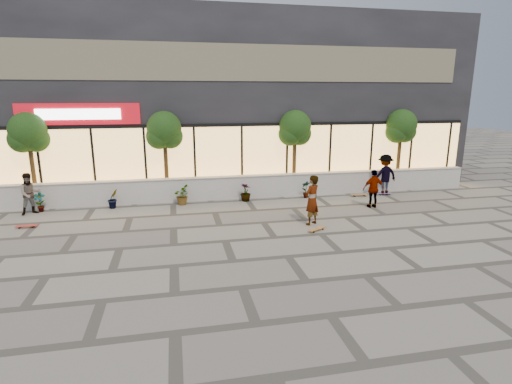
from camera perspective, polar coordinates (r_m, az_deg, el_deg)
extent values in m
plane|color=gray|center=(11.82, 4.62, -9.18)|extent=(80.00, 80.00, 0.00)
cube|color=silver|center=(18.18, -1.49, 0.69)|extent=(22.00, 0.35, 1.00)
cube|color=#B2AFA8|center=(18.07, -1.50, 2.30)|extent=(22.00, 0.42, 0.04)
cube|color=black|center=(23.15, -4.02, 12.82)|extent=(24.00, 9.00, 8.50)
cube|color=#FFC166|center=(18.90, -2.04, 4.89)|extent=(23.04, 0.05, 3.00)
cube|color=black|center=(18.70, -2.07, 9.58)|extent=(23.04, 0.08, 0.15)
cube|color=#B00C17|center=(18.79, -23.97, 10.14)|extent=(5.00, 0.10, 0.90)
cube|color=white|center=(18.72, -24.02, 10.12)|extent=(3.40, 0.06, 0.45)
cube|color=brown|center=(18.73, -2.16, 18.00)|extent=(21.60, 0.05, 1.60)
imported|color=black|center=(18.21, -28.49, -1.28)|extent=(0.43, 0.29, 0.81)
imported|color=black|center=(17.59, -19.76, -0.89)|extent=(0.57, 0.57, 0.81)
imported|color=black|center=(17.40, -10.61, -0.46)|extent=(0.68, 0.77, 0.81)
imported|color=black|center=(17.66, -1.49, -0.02)|extent=(0.64, 0.64, 0.81)
imported|color=black|center=(18.34, 7.15, 0.40)|extent=(0.46, 0.35, 0.81)
cylinder|color=#483319|center=(19.30, -29.29, 3.09)|extent=(0.18, 0.18, 3.24)
sphere|color=black|center=(19.12, -29.83, 7.65)|extent=(1.50, 1.50, 1.50)
sphere|color=black|center=(19.18, -30.46, 6.50)|extent=(1.10, 1.10, 1.10)
sphere|color=black|center=(19.13, -28.95, 6.66)|extent=(1.10, 1.10, 1.10)
cylinder|color=#483319|center=(18.38, -12.74, 4.06)|extent=(0.18, 0.18, 3.24)
sphere|color=black|center=(18.20, -12.99, 8.87)|extent=(1.50, 1.50, 1.50)
sphere|color=black|center=(18.19, -13.73, 7.69)|extent=(1.10, 1.10, 1.10)
sphere|color=black|center=(18.28, -12.14, 7.80)|extent=(1.10, 1.10, 1.10)
cylinder|color=#483319|center=(19.22, 5.50, 4.74)|extent=(0.18, 0.18, 3.24)
sphere|color=black|center=(19.04, 5.60, 9.35)|extent=(1.50, 1.50, 1.50)
sphere|color=black|center=(18.95, 4.89, 8.25)|extent=(1.10, 1.10, 1.10)
sphere|color=black|center=(19.19, 6.25, 8.29)|extent=(1.10, 1.10, 1.10)
cylinder|color=#483319|center=(21.48, 19.72, 4.94)|extent=(0.18, 0.18, 3.24)
sphere|color=black|center=(21.32, 20.06, 9.05)|extent=(1.50, 1.50, 1.50)
sphere|color=black|center=(21.17, 19.47, 8.10)|extent=(1.10, 1.10, 1.10)
sphere|color=black|center=(21.52, 20.48, 8.09)|extent=(1.10, 1.10, 1.10)
imported|color=silver|center=(14.48, 8.00, -1.16)|extent=(0.79, 0.73, 1.82)
imported|color=#978061|center=(17.95, -29.57, -0.22)|extent=(1.00, 0.93, 1.65)
imported|color=silver|center=(17.26, 16.45, 0.44)|extent=(0.95, 0.42, 1.60)
imported|color=maroon|center=(19.64, 17.91, 2.36)|extent=(1.32, 0.86, 1.91)
cube|color=#9C6A33|center=(14.03, 8.70, -5.20)|extent=(0.76, 0.54, 0.02)
cylinder|color=black|center=(14.26, 9.10, -5.14)|extent=(0.06, 0.05, 0.05)
cylinder|color=black|center=(14.17, 9.52, -5.27)|extent=(0.06, 0.05, 0.05)
cylinder|color=black|center=(13.92, 7.84, -5.56)|extent=(0.06, 0.05, 0.05)
cylinder|color=black|center=(13.83, 8.26, -5.70)|extent=(0.06, 0.05, 0.05)
cube|color=#AD2620|center=(16.36, -29.96, -4.19)|extent=(0.72, 0.19, 0.02)
cylinder|color=black|center=(16.36, -29.13, -4.28)|extent=(0.05, 0.03, 0.05)
cylinder|color=black|center=(16.24, -29.26, -4.42)|extent=(0.05, 0.03, 0.05)
cylinder|color=black|center=(16.50, -30.60, -4.32)|extent=(0.05, 0.03, 0.05)
cylinder|color=black|center=(16.39, -30.74, -4.46)|extent=(0.05, 0.03, 0.05)
cube|color=olive|center=(19.15, 14.55, -0.35)|extent=(0.82, 0.25, 0.02)
cylinder|color=black|center=(19.32, 15.14, -0.44)|extent=(0.06, 0.03, 0.06)
cylinder|color=black|center=(19.20, 15.31, -0.54)|extent=(0.06, 0.03, 0.06)
cylinder|color=black|center=(19.13, 13.77, -0.50)|extent=(0.06, 0.03, 0.06)
cylinder|color=black|center=(19.00, 13.94, -0.60)|extent=(0.06, 0.03, 0.06)
cube|color=#64569F|center=(19.74, 17.86, -0.19)|extent=(0.72, 0.21, 0.02)
cylinder|color=black|center=(19.91, 18.33, -0.27)|extent=(0.05, 0.03, 0.05)
cylinder|color=black|center=(19.80, 18.51, -0.36)|extent=(0.05, 0.03, 0.05)
cylinder|color=black|center=(19.70, 17.20, -0.32)|extent=(0.05, 0.03, 0.05)
cylinder|color=black|center=(19.59, 17.36, -0.41)|extent=(0.05, 0.03, 0.05)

